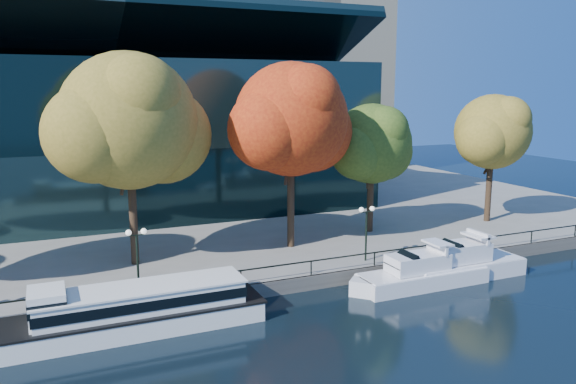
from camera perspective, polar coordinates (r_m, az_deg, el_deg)
name	(u,v)px	position (r m, az deg, el deg)	size (l,w,h in m)	color
ground	(259,318)	(34.08, -2.95, -12.68)	(160.00, 160.00, 0.00)	black
promenade	(149,200)	(67.87, -13.90, -0.78)	(90.00, 67.08, 1.00)	slate
railing	(241,271)	(36.26, -4.82, -7.98)	(88.20, 0.08, 0.99)	black
convention_building	(115,136)	(61.73, -17.16, 5.47)	(50.00, 24.57, 21.43)	black
tour_boat	(126,310)	(33.07, -16.13, -11.42)	(16.07, 3.58, 3.05)	white
cruiser_near	(418,274)	(39.73, 13.06, -8.08)	(10.38, 2.67, 3.01)	silver
cruiser_far	(460,264)	(42.24, 17.07, -7.00)	(10.12, 2.80, 3.30)	silver
tree_2	(131,124)	(40.27, -15.62, 6.68)	(11.82, 9.70, 14.93)	black
tree_3	(293,122)	(43.30, 0.55, 7.14)	(10.94, 8.97, 14.44)	black
tree_4	(373,146)	(48.89, 8.67, 4.69)	(8.58, 7.04, 11.16)	black
tree_5	(494,134)	(55.54, 20.19, 5.59)	(8.66, 7.10, 11.91)	black
lamp_1	(137,246)	(35.46, -15.11, -5.30)	(1.26, 0.36, 4.03)	black
lamp_2	(366,221)	(40.94, 7.98, -2.92)	(1.26, 0.36, 4.03)	black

